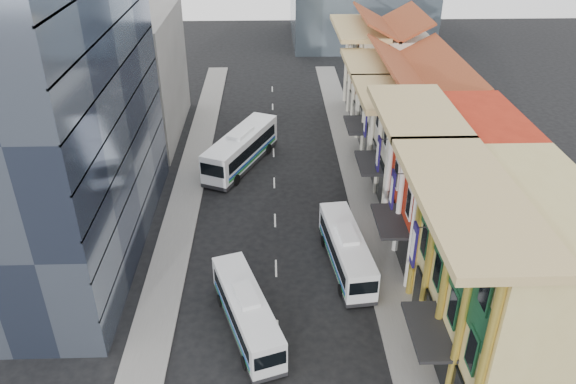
{
  "coord_description": "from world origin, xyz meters",
  "views": [
    {
      "loc": [
        -0.17,
        -20.43,
        27.23
      ],
      "look_at": [
        1.05,
        18.33,
        5.02
      ],
      "focal_mm": 35.0,
      "sensor_mm": 36.0,
      "label": 1
    }
  ],
  "objects_px": {
    "shophouse_tan": "(515,286)",
    "bus_right": "(346,250)",
    "office_tower": "(34,69)",
    "bus_left_far": "(241,148)",
    "bus_left_near": "(247,311)"
  },
  "relations": [
    {
      "from": "shophouse_tan",
      "to": "bus_left_far",
      "type": "height_order",
      "value": "shophouse_tan"
    },
    {
      "from": "office_tower",
      "to": "bus_left_far",
      "type": "relative_size",
      "value": 2.41
    },
    {
      "from": "shophouse_tan",
      "to": "bus_left_far",
      "type": "distance_m",
      "value": 33.2
    },
    {
      "from": "bus_left_far",
      "to": "bus_left_near",
      "type": "bearing_deg",
      "value": -62.59
    },
    {
      "from": "shophouse_tan",
      "to": "bus_right",
      "type": "height_order",
      "value": "shophouse_tan"
    },
    {
      "from": "bus_left_near",
      "to": "bus_left_far",
      "type": "bearing_deg",
      "value": 74.81
    },
    {
      "from": "bus_left_near",
      "to": "bus_left_far",
      "type": "relative_size",
      "value": 0.8
    },
    {
      "from": "office_tower",
      "to": "bus_left_near",
      "type": "distance_m",
      "value": 22.76
    },
    {
      "from": "bus_left_near",
      "to": "bus_right",
      "type": "xyz_separation_m",
      "value": [
        7.54,
        6.79,
        0.03
      ]
    },
    {
      "from": "shophouse_tan",
      "to": "office_tower",
      "type": "relative_size",
      "value": 0.47
    },
    {
      "from": "office_tower",
      "to": "bus_left_far",
      "type": "bearing_deg",
      "value": 45.8
    },
    {
      "from": "office_tower",
      "to": "bus_left_near",
      "type": "relative_size",
      "value": 3.0
    },
    {
      "from": "office_tower",
      "to": "bus_right",
      "type": "xyz_separation_m",
      "value": [
        22.5,
        -3.93,
        -13.36
      ]
    },
    {
      "from": "shophouse_tan",
      "to": "bus_left_far",
      "type": "bearing_deg",
      "value": 121.86
    },
    {
      "from": "bus_left_far",
      "to": "bus_right",
      "type": "distance_m",
      "value": 20.01
    }
  ]
}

